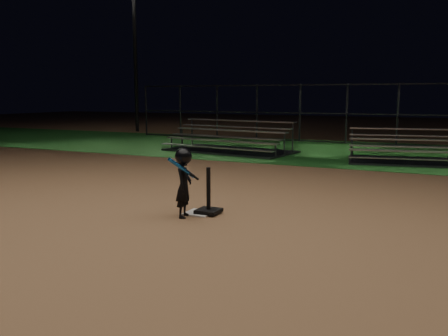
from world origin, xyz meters
TOP-DOWN VIEW (x-y plane):
  - ground at (0.00, 0.00)m, footprint 80.00×80.00m
  - grass_strip at (0.00, 10.00)m, footprint 60.00×8.00m
  - home_plate at (0.00, 0.00)m, footprint 0.45×0.45m
  - batting_tee at (0.16, 0.05)m, footprint 0.38×0.38m
  - child_batter at (-0.12, -0.30)m, footprint 0.42×0.60m
  - bleacher_left at (-3.23, 8.29)m, footprint 4.82×2.87m
  - bleacher_right at (3.09, 8.14)m, footprint 4.38×2.70m
  - backstop_fence at (0.00, 13.00)m, footprint 20.08×0.08m
  - light_pole_left at (-12.00, 14.94)m, footprint 0.90×0.53m

SIDE VIEW (x-z plane):
  - ground at x=0.00m, z-range 0.00..0.00m
  - grass_strip at x=0.00m, z-range 0.00..0.01m
  - home_plate at x=0.00m, z-range 0.00..0.02m
  - batting_tee at x=0.16m, z-range -0.22..0.56m
  - bleacher_right at x=3.09m, z-range -0.29..0.71m
  - bleacher_left at x=-3.23m, z-range -0.33..0.79m
  - child_batter at x=-0.12m, z-range 0.04..1.19m
  - backstop_fence at x=0.00m, z-range 0.00..2.50m
  - light_pole_left at x=-12.00m, z-range 0.80..9.10m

